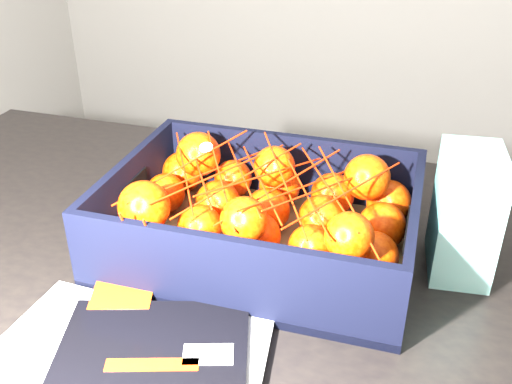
# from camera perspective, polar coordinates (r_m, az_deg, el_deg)

# --- Properties ---
(table) EXTENTS (1.21, 0.81, 0.75)m
(table) POSITION_cam_1_polar(r_m,az_deg,el_deg) (0.91, -6.18, -10.93)
(table) COLOR black
(table) RESTS_ON ground
(produce_crate) EXTENTS (0.42, 0.31, 0.12)m
(produce_crate) POSITION_cam_1_polar(r_m,az_deg,el_deg) (0.84, 0.59, -3.53)
(produce_crate) COLOR olive
(produce_crate) RESTS_ON table
(clementine_heap) EXTENTS (0.40, 0.29, 0.12)m
(clementine_heap) POSITION_cam_1_polar(r_m,az_deg,el_deg) (0.83, 0.66, -2.18)
(clementine_heap) COLOR #EE3C05
(clementine_heap) RESTS_ON produce_crate
(mesh_net) EXTENTS (0.35, 0.28, 0.09)m
(mesh_net) POSITION_cam_1_polar(r_m,az_deg,el_deg) (0.79, 0.02, 0.90)
(mesh_net) COLOR red
(mesh_net) RESTS_ON clementine_heap
(retail_carton) EXTENTS (0.09, 0.12, 0.17)m
(retail_carton) POSITION_cam_1_polar(r_m,az_deg,el_deg) (0.82, 19.49, -1.96)
(retail_carton) COLOR white
(retail_carton) RESTS_ON table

